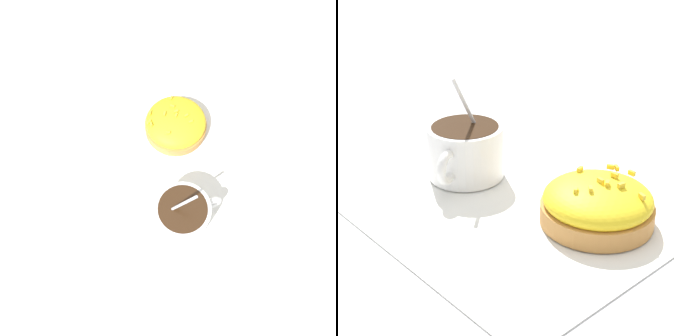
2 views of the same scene
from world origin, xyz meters
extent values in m
plane|color=#B2B2B7|center=(0.00, 0.00, 0.00)|extent=(3.00, 3.00, 0.00)
cube|color=white|center=(0.00, 0.00, 0.00)|extent=(0.35, 0.35, 0.00)
cylinder|color=white|center=(-0.08, -0.01, 0.03)|extent=(0.08, 0.08, 0.06)
cylinder|color=#331E0F|center=(-0.08, -0.01, 0.05)|extent=(0.07, 0.07, 0.01)
torus|color=white|center=(-0.06, -0.05, 0.03)|extent=(0.02, 0.04, 0.04)
ellipsoid|color=silver|center=(-0.08, -0.03, 0.01)|extent=(0.02, 0.02, 0.01)
cylinder|color=silver|center=(-0.08, 0.00, 0.06)|extent=(0.01, 0.06, 0.10)
cylinder|color=#C18442|center=(0.08, 0.00, 0.01)|extent=(0.10, 0.10, 0.02)
ellipsoid|color=yellow|center=(0.08, 0.00, 0.03)|extent=(0.10, 0.10, 0.03)
cube|color=yellow|center=(0.07, 0.04, 0.04)|extent=(0.01, 0.01, 0.00)
cube|color=yellow|center=(0.07, -0.02, 0.04)|extent=(0.01, 0.01, 0.00)
cube|color=yellow|center=(0.05, 0.01, 0.04)|extent=(0.00, 0.01, 0.00)
cube|color=yellow|center=(0.12, 0.01, 0.04)|extent=(0.01, 0.01, 0.00)
cube|color=yellow|center=(0.08, -0.02, 0.04)|extent=(0.01, 0.01, 0.00)
cube|color=yellow|center=(0.09, 0.04, 0.04)|extent=(0.01, 0.00, 0.00)
cube|color=yellow|center=(0.07, 0.04, 0.04)|extent=(0.01, 0.01, 0.00)
cube|color=yellow|center=(0.10, 0.01, 0.04)|extent=(0.00, 0.01, 0.00)
cube|color=yellow|center=(0.08, 0.00, 0.05)|extent=(0.01, 0.01, 0.00)
cube|color=yellow|center=(0.08, 0.02, 0.04)|extent=(0.01, 0.00, 0.00)
cube|color=yellow|center=(0.09, 0.00, 0.05)|extent=(0.01, 0.01, 0.00)
camera|label=1|loc=(-0.20, 0.01, 0.50)|focal=35.00mm
camera|label=2|loc=(0.31, -0.38, 0.27)|focal=60.00mm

